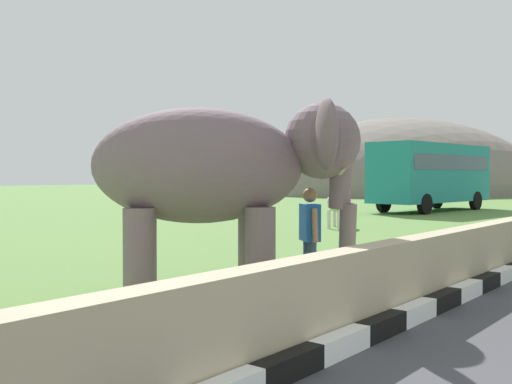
{
  "coord_description": "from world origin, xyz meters",
  "views": [
    {
      "loc": [
        -4.15,
        0.78,
        1.84
      ],
      "look_at": [
        2.66,
        6.32,
        1.6
      ],
      "focal_mm": 41.37,
      "sensor_mm": 36.0,
      "label": 1
    }
  ],
  "objects_px": {
    "elephant": "(223,169)",
    "person_handler": "(310,234)",
    "bus_teal": "(431,172)",
    "cow_near": "(336,203)"
  },
  "relations": [
    {
      "from": "elephant",
      "to": "person_handler",
      "type": "height_order",
      "value": "elephant"
    },
    {
      "from": "person_handler",
      "to": "bus_teal",
      "type": "relative_size",
      "value": 0.19
    },
    {
      "from": "person_handler",
      "to": "cow_near",
      "type": "height_order",
      "value": "person_handler"
    },
    {
      "from": "person_handler",
      "to": "cow_near",
      "type": "relative_size",
      "value": 0.86
    },
    {
      "from": "elephant",
      "to": "bus_teal",
      "type": "bearing_deg",
      "value": 15.57
    },
    {
      "from": "bus_teal",
      "to": "cow_near",
      "type": "xyz_separation_m",
      "value": [
        -11.96,
        -1.48,
        -1.21
      ]
    },
    {
      "from": "person_handler",
      "to": "cow_near",
      "type": "xyz_separation_m",
      "value": [
        10.27,
        5.78,
        -0.06
      ]
    },
    {
      "from": "person_handler",
      "to": "bus_teal",
      "type": "height_order",
      "value": "bus_teal"
    },
    {
      "from": "elephant",
      "to": "person_handler",
      "type": "bearing_deg",
      "value": -30.51
    },
    {
      "from": "elephant",
      "to": "bus_teal",
      "type": "height_order",
      "value": "bus_teal"
    }
  ]
}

